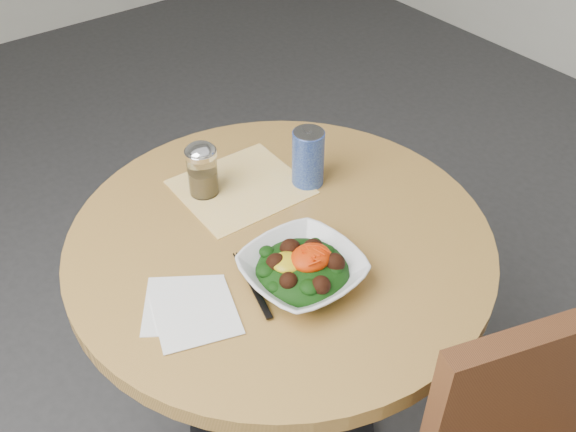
{
  "coord_description": "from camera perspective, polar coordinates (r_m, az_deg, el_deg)",
  "views": [
    {
      "loc": [
        -0.6,
        -0.81,
        1.65
      ],
      "look_at": [
        0.01,
        -0.02,
        0.81
      ],
      "focal_mm": 40.0,
      "sensor_mm": 36.0,
      "label": 1
    }
  ],
  "objects": [
    {
      "name": "fork",
      "position": [
        1.25,
        -3.24,
        -5.85
      ],
      "size": [
        0.07,
        0.19,
        0.0
      ],
      "color": "black",
      "rests_on": "table"
    },
    {
      "name": "ground",
      "position": [
        1.94,
        -0.52,
        -18.39
      ],
      "size": [
        6.0,
        6.0,
        0.0
      ],
      "primitive_type": "plane",
      "color": "#313134",
      "rests_on": "ground"
    },
    {
      "name": "paper_napkins",
      "position": [
        1.22,
        -8.72,
        -8.2
      ],
      "size": [
        0.2,
        0.23,
        0.0
      ],
      "color": "white",
      "rests_on": "table"
    },
    {
      "name": "beverage_can",
      "position": [
        1.45,
        1.8,
        5.21
      ],
      "size": [
        0.07,
        0.07,
        0.14
      ],
      "color": "#0D2198",
      "rests_on": "table"
    },
    {
      "name": "cloth_napkin",
      "position": [
        1.48,
        -4.21,
        2.57
      ],
      "size": [
        0.28,
        0.25,
        0.0
      ],
      "primitive_type": "cube",
      "rotation": [
        0.0,
        0.0,
        -0.03
      ],
      "color": "#F3A60C",
      "rests_on": "table"
    },
    {
      "name": "spice_shaker",
      "position": [
        1.44,
        -7.63,
        4.06
      ],
      "size": [
        0.07,
        0.07,
        0.13
      ],
      "color": "silver",
      "rests_on": "table"
    },
    {
      "name": "table",
      "position": [
        1.49,
        -0.65,
        -7.3
      ],
      "size": [
        0.9,
        0.9,
        0.75
      ],
      "color": "black",
      "rests_on": "ground"
    },
    {
      "name": "salad_bowl",
      "position": [
        1.23,
        1.29,
        -4.8
      ],
      "size": [
        0.23,
        0.23,
        0.08
      ],
      "color": "silver",
      "rests_on": "table"
    }
  ]
}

